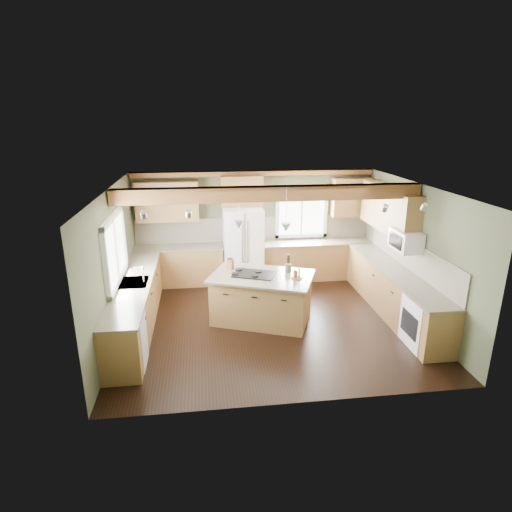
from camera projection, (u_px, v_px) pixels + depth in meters
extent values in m
plane|color=black|center=(270.00, 321.00, 8.28)|extent=(5.60, 5.60, 0.00)
plane|color=silver|center=(271.00, 187.00, 7.47)|extent=(5.60, 5.60, 0.00)
plane|color=#4A5139|center=(254.00, 225.00, 10.23)|extent=(5.60, 0.00, 5.60)
plane|color=#4A5139|center=(114.00, 264.00, 7.54)|extent=(0.00, 5.00, 5.00)
plane|color=#4A5139|center=(414.00, 252.00, 8.22)|extent=(0.00, 5.00, 5.00)
cube|color=brown|center=(270.00, 194.00, 7.60)|extent=(5.55, 0.26, 0.26)
cube|color=brown|center=(254.00, 173.00, 9.75)|extent=(5.55, 0.20, 0.10)
cube|color=brown|center=(254.00, 229.00, 10.25)|extent=(5.58, 0.03, 0.58)
cube|color=brown|center=(412.00, 255.00, 8.29)|extent=(0.03, 3.70, 0.58)
cube|color=brown|center=(180.00, 266.00, 10.00)|extent=(2.02, 0.60, 0.88)
cube|color=#473F34|center=(179.00, 247.00, 9.86)|extent=(2.06, 0.64, 0.04)
cube|color=brown|center=(316.00, 260.00, 10.40)|extent=(2.62, 0.60, 0.88)
cube|color=#473F34|center=(317.00, 242.00, 10.25)|extent=(2.66, 0.64, 0.04)
cube|color=brown|center=(136.00, 306.00, 7.89)|extent=(0.60, 3.70, 0.88)
cube|color=#473F34|center=(134.00, 283.00, 7.74)|extent=(0.64, 3.74, 0.04)
cube|color=brown|center=(394.00, 293.00, 8.49)|extent=(0.60, 3.70, 0.88)
cube|color=#473F34|center=(396.00, 271.00, 8.35)|extent=(0.64, 3.74, 0.04)
cube|color=brown|center=(167.00, 202.00, 9.62)|extent=(1.40, 0.35, 0.90)
cube|color=brown|center=(242.00, 191.00, 9.77)|extent=(0.96, 0.35, 0.70)
cube|color=brown|center=(389.00, 209.00, 8.84)|extent=(0.35, 2.20, 0.90)
cube|color=brown|center=(351.00, 197.00, 10.14)|extent=(0.90, 0.35, 0.90)
cube|color=white|center=(114.00, 250.00, 7.51)|extent=(0.04, 1.60, 1.05)
cube|color=white|center=(301.00, 214.00, 10.27)|extent=(1.10, 0.04, 1.00)
cube|color=#262628|center=(134.00, 283.00, 7.74)|extent=(0.50, 0.65, 0.03)
cylinder|color=#B2B2B7|center=(143.00, 275.00, 7.72)|extent=(0.02, 0.02, 0.28)
cube|color=white|center=(125.00, 342.00, 6.67)|extent=(0.60, 0.60, 0.84)
cube|color=white|center=(426.00, 323.00, 7.27)|extent=(0.60, 0.72, 0.84)
cube|color=white|center=(406.00, 240.00, 8.06)|extent=(0.40, 0.70, 0.38)
cone|color=#B2B2B7|center=(239.00, 225.00, 7.88)|extent=(0.18, 0.18, 0.16)
cone|color=#B2B2B7|center=(286.00, 227.00, 7.67)|extent=(0.18, 0.18, 0.16)
cube|color=white|center=(243.00, 246.00, 9.96)|extent=(0.90, 0.74, 1.80)
cube|color=brown|center=(262.00, 299.00, 8.22)|extent=(2.04, 1.66, 0.88)
cube|color=#473F34|center=(262.00, 276.00, 8.08)|extent=(2.19, 1.81, 0.04)
cube|color=black|center=(254.00, 274.00, 8.10)|extent=(0.90, 0.76, 0.02)
cube|color=brown|center=(230.00, 264.00, 8.36)|extent=(0.15, 0.14, 0.20)
cylinder|color=#403833|center=(288.00, 268.00, 8.22)|extent=(0.14, 0.14, 0.16)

